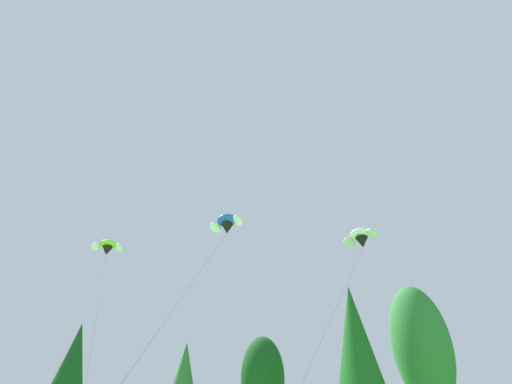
{
  "coord_description": "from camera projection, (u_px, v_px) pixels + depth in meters",
  "views": [
    {
      "loc": [
        4.05,
        6.54,
        2.21
      ],
      "look_at": [
        2.38,
        24.56,
        13.86
      ],
      "focal_mm": 25.38,
      "sensor_mm": 36.0,
      "label": 1
    }
  ],
  "objects": [
    {
      "name": "treeline_tree_e",
      "position": [
        263.0,
        378.0,
        38.16
      ],
      "size": [
        4.63,
        4.63,
        10.49
      ],
      "color": "#472D19",
      "rests_on": "ground_plane"
    },
    {
      "name": "treeline_tree_c",
      "position": [
        71.0,
        367.0,
        35.38
      ],
      "size": [
        4.04,
        4.04,
        11.08
      ],
      "color": "#472D19",
      "rests_on": "ground_plane"
    },
    {
      "name": "parafoil_kite_mid_white",
      "position": [
        361.0,
        238.0,
        33.78
      ],
      "size": [
        9.59,
        13.2,
        16.18
      ],
      "color": "white"
    },
    {
      "name": "parafoil_kite_high_blue_white",
      "position": [
        227.0,
        224.0,
        31.0
      ],
      "size": [
        3.43,
        15.59,
        15.95
      ],
      "color": "blue"
    },
    {
      "name": "treeline_tree_g",
      "position": [
        421.0,
        344.0,
        37.52
      ],
      "size": [
        5.92,
        5.92,
        15.27
      ],
      "color": "#472D19",
      "rests_on": "ground_plane"
    },
    {
      "name": "treeline_tree_f",
      "position": [
        356.0,
        341.0,
        34.2
      ],
      "size": [
        4.72,
        4.72,
        14.19
      ],
      "color": "#472D19",
      "rests_on": "ground_plane"
    },
    {
      "name": "treeline_tree_d",
      "position": [
        183.0,
        379.0,
        38.22
      ],
      "size": [
        3.78,
        3.78,
        9.93
      ],
      "color": "#472D19",
      "rests_on": "ground_plane"
    },
    {
      "name": "parafoil_kite_far_lime_white",
      "position": [
        107.0,
        247.0,
        35.81
      ],
      "size": [
        12.65,
        19.6,
        16.18
      ],
      "color": "#93D633"
    }
  ]
}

